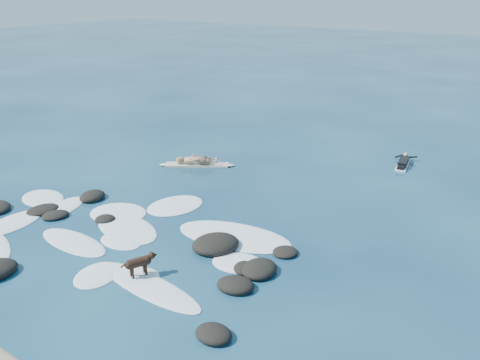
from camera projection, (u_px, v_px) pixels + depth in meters
The scene contains 6 objects.
ground at pixel (168, 243), 16.89m from camera, with size 160.00×160.00×0.00m, color #0A2642.
reef_rocks at pixel (88, 242), 16.68m from camera, with size 12.29×7.03×0.54m.
breaking_foam at pixel (123, 234), 17.47m from camera, with size 11.17×8.34×0.12m.
standing_surfer_rig at pixel (196, 150), 23.68m from camera, with size 3.05×2.05×1.93m.
paddling_surfer_rig at pixel (403, 162), 24.00m from camera, with size 1.02×2.25×0.39m.
dog at pixel (140, 262), 14.77m from camera, with size 0.58×1.04×0.70m.
Camera 1 is at (10.24, -11.39, 7.74)m, focal length 40.00 mm.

